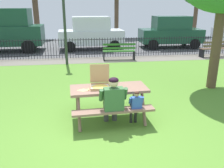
{
  "coord_description": "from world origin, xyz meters",
  "views": [
    {
      "loc": [
        -0.46,
        -4.35,
        2.6
      ],
      "look_at": [
        0.32,
        1.23,
        0.75
      ],
      "focal_mm": 38.26,
      "sensor_mm": 36.0,
      "label": 1
    }
  ],
  "objects_px": {
    "pizza_slice_on_table": "(84,90)",
    "park_bench_center": "(119,52)",
    "child_at_table": "(136,105)",
    "lamp_post_walkway": "(64,8)",
    "parked_car_left": "(1,29)",
    "park_bench_right": "(215,49)",
    "pizza_box_open": "(100,83)",
    "parked_car_right": "(171,32)",
    "adult_at_table": "(113,100)",
    "parked_car_center": "(91,33)",
    "picnic_table_foreground": "(109,94)"
  },
  "relations": [
    {
      "from": "park_bench_center",
      "to": "parked_car_left",
      "type": "distance_m",
      "value": 7.27
    },
    {
      "from": "pizza_box_open",
      "to": "pizza_slice_on_table",
      "type": "xyz_separation_m",
      "value": [
        -0.38,
        -0.18,
        -0.09
      ]
    },
    {
      "from": "pizza_box_open",
      "to": "lamp_post_walkway",
      "type": "bearing_deg",
      "value": 100.3
    },
    {
      "from": "pizza_box_open",
      "to": "pizza_slice_on_table",
      "type": "relative_size",
      "value": 2.12
    },
    {
      "from": "park_bench_center",
      "to": "lamp_post_walkway",
      "type": "bearing_deg",
      "value": -166.91
    },
    {
      "from": "child_at_table",
      "to": "pizza_box_open",
      "type": "bearing_deg",
      "value": 141.4
    },
    {
      "from": "picnic_table_foreground",
      "to": "child_at_table",
      "type": "height_order",
      "value": "child_at_table"
    },
    {
      "from": "adult_at_table",
      "to": "park_bench_center",
      "type": "distance_m",
      "value": 7.0
    },
    {
      "from": "lamp_post_walkway",
      "to": "parked_car_center",
      "type": "height_order",
      "value": "lamp_post_walkway"
    },
    {
      "from": "pizza_slice_on_table",
      "to": "park_bench_center",
      "type": "relative_size",
      "value": 0.15
    },
    {
      "from": "lamp_post_walkway",
      "to": "parked_car_right",
      "type": "xyz_separation_m",
      "value": [
        6.46,
        3.89,
        -1.48
      ]
    },
    {
      "from": "park_bench_center",
      "to": "parked_car_left",
      "type": "relative_size",
      "value": 0.34
    },
    {
      "from": "parked_car_left",
      "to": "parked_car_center",
      "type": "relative_size",
      "value": 1.19
    },
    {
      "from": "adult_at_table",
      "to": "park_bench_center",
      "type": "height_order",
      "value": "adult_at_table"
    },
    {
      "from": "pizza_slice_on_table",
      "to": "parked_car_right",
      "type": "xyz_separation_m",
      "value": [
        5.81,
        9.77,
        0.23
      ]
    },
    {
      "from": "pizza_slice_on_table",
      "to": "parked_car_right",
      "type": "height_order",
      "value": "parked_car_right"
    },
    {
      "from": "pizza_slice_on_table",
      "to": "park_bench_center",
      "type": "bearing_deg",
      "value": 73.69
    },
    {
      "from": "picnic_table_foreground",
      "to": "adult_at_table",
      "type": "relative_size",
      "value": 1.57
    },
    {
      "from": "picnic_table_foreground",
      "to": "parked_car_left",
      "type": "xyz_separation_m",
      "value": [
        -5.1,
        9.67,
        0.71
      ]
    },
    {
      "from": "parked_car_center",
      "to": "child_at_table",
      "type": "bearing_deg",
      "value": -87.69
    },
    {
      "from": "parked_car_left",
      "to": "park_bench_right",
      "type": "bearing_deg",
      "value": -15.91
    },
    {
      "from": "pizza_slice_on_table",
      "to": "parked_car_left",
      "type": "height_order",
      "value": "parked_car_left"
    },
    {
      "from": "park_bench_center",
      "to": "park_bench_right",
      "type": "xyz_separation_m",
      "value": [
        5.15,
        0.0,
        0.0
      ]
    },
    {
      "from": "park_bench_center",
      "to": "lamp_post_walkway",
      "type": "height_order",
      "value": "lamp_post_walkway"
    },
    {
      "from": "lamp_post_walkway",
      "to": "park_bench_right",
      "type": "bearing_deg",
      "value": 4.4
    },
    {
      "from": "park_bench_center",
      "to": "parked_car_right",
      "type": "relative_size",
      "value": 0.41
    },
    {
      "from": "park_bench_center",
      "to": "parked_car_right",
      "type": "bearing_deg",
      "value": 40.13
    },
    {
      "from": "parked_car_left",
      "to": "park_bench_center",
      "type": "bearing_deg",
      "value": -27.19
    },
    {
      "from": "child_at_table",
      "to": "lamp_post_walkway",
      "type": "distance_m",
      "value": 6.82
    },
    {
      "from": "adult_at_table",
      "to": "parked_car_center",
      "type": "xyz_separation_m",
      "value": [
        0.1,
        10.17,
        0.35
      ]
    },
    {
      "from": "parked_car_right",
      "to": "parked_car_left",
      "type": "bearing_deg",
      "value": 180.0
    },
    {
      "from": "park_bench_right",
      "to": "parked_car_center",
      "type": "height_order",
      "value": "parked_car_center"
    },
    {
      "from": "pizza_slice_on_table",
      "to": "lamp_post_walkway",
      "type": "distance_m",
      "value": 6.16
    },
    {
      "from": "pizza_box_open",
      "to": "park_bench_right",
      "type": "height_order",
      "value": "pizza_box_open"
    },
    {
      "from": "pizza_slice_on_table",
      "to": "park_bench_center",
      "type": "height_order",
      "value": "park_bench_center"
    },
    {
      "from": "pizza_box_open",
      "to": "lamp_post_walkway",
      "type": "relative_size",
      "value": 0.13
    },
    {
      "from": "adult_at_table",
      "to": "park_bench_right",
      "type": "bearing_deg",
      "value": 46.81
    },
    {
      "from": "park_bench_right",
      "to": "parked_car_center",
      "type": "relative_size",
      "value": 0.41
    },
    {
      "from": "child_at_table",
      "to": "parked_car_center",
      "type": "distance_m",
      "value": 10.19
    },
    {
      "from": "adult_at_table",
      "to": "parked_car_center",
      "type": "bearing_deg",
      "value": 89.44
    },
    {
      "from": "picnic_table_foreground",
      "to": "pizza_box_open",
      "type": "relative_size",
      "value": 3.58
    },
    {
      "from": "park_bench_center",
      "to": "parked_car_center",
      "type": "xyz_separation_m",
      "value": [
        -1.2,
        3.3,
        0.59
      ]
    },
    {
      "from": "pizza_slice_on_table",
      "to": "parked_car_right",
      "type": "bearing_deg",
      "value": 59.28
    },
    {
      "from": "park_bench_center",
      "to": "park_bench_right",
      "type": "relative_size",
      "value": 1.0
    },
    {
      "from": "lamp_post_walkway",
      "to": "parked_car_center",
      "type": "distance_m",
      "value": 4.38
    },
    {
      "from": "pizza_box_open",
      "to": "parked_car_center",
      "type": "bearing_deg",
      "value": 88.09
    },
    {
      "from": "child_at_table",
      "to": "lamp_post_walkway",
      "type": "height_order",
      "value": "lamp_post_walkway"
    },
    {
      "from": "lamp_post_walkway",
      "to": "pizza_box_open",
      "type": "bearing_deg",
      "value": -79.7
    },
    {
      "from": "lamp_post_walkway",
      "to": "parked_car_right",
      "type": "distance_m",
      "value": 7.69
    },
    {
      "from": "park_bench_center",
      "to": "park_bench_right",
      "type": "height_order",
      "value": "same"
    }
  ]
}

